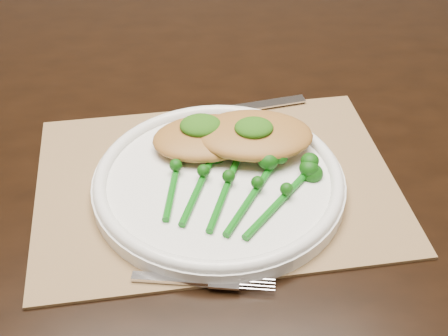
{
  "coord_description": "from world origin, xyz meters",
  "views": [
    {
      "loc": [
        0.08,
        -0.64,
        1.24
      ],
      "look_at": [
        0.1,
        -0.09,
        0.78
      ],
      "focal_mm": 50.0,
      "sensor_mm": 36.0,
      "label": 1
    }
  ],
  "objects_px": {
    "placemat": "(216,183)",
    "dining_table": "(200,319)",
    "dinner_plate": "(219,181)",
    "broccolini_bundle": "(224,192)",
    "chicken_fillet_left": "(207,138)"
  },
  "relations": [
    {
      "from": "placemat",
      "to": "dining_table",
      "type": "bearing_deg",
      "value": 101.71
    },
    {
      "from": "dinner_plate",
      "to": "placemat",
      "type": "bearing_deg",
      "value": 100.58
    },
    {
      "from": "broccolini_bundle",
      "to": "dinner_plate",
      "type": "bearing_deg",
      "value": 120.97
    },
    {
      "from": "chicken_fillet_left",
      "to": "broccolini_bundle",
      "type": "relative_size",
      "value": 0.66
    },
    {
      "from": "dinner_plate",
      "to": "broccolini_bundle",
      "type": "height_order",
      "value": "broccolini_bundle"
    },
    {
      "from": "dinner_plate",
      "to": "broccolini_bundle",
      "type": "relative_size",
      "value": 1.46
    },
    {
      "from": "placemat",
      "to": "broccolini_bundle",
      "type": "relative_size",
      "value": 2.11
    },
    {
      "from": "dining_table",
      "to": "chicken_fillet_left",
      "type": "relative_size",
      "value": 12.28
    },
    {
      "from": "placemat",
      "to": "dinner_plate",
      "type": "distance_m",
      "value": 0.02
    },
    {
      "from": "placemat",
      "to": "broccolini_bundle",
      "type": "distance_m",
      "value": 0.05
    },
    {
      "from": "dinner_plate",
      "to": "chicken_fillet_left",
      "type": "height_order",
      "value": "chicken_fillet_left"
    },
    {
      "from": "dining_table",
      "to": "chicken_fillet_left",
      "type": "height_order",
      "value": "chicken_fillet_left"
    },
    {
      "from": "placemat",
      "to": "dinner_plate",
      "type": "height_order",
      "value": "dinner_plate"
    },
    {
      "from": "placemat",
      "to": "chicken_fillet_left",
      "type": "distance_m",
      "value": 0.06
    },
    {
      "from": "dinner_plate",
      "to": "dining_table",
      "type": "bearing_deg",
      "value": 108.0
    }
  ]
}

